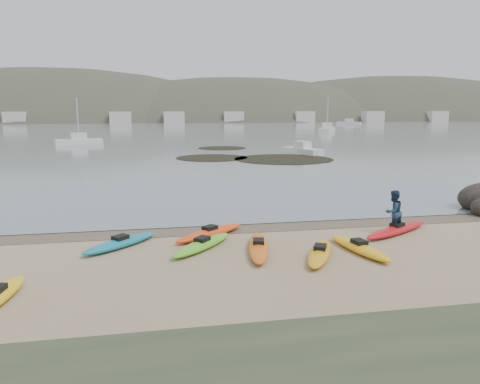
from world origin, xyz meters
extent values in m
plane|color=tan|center=(0.00, 0.00, 0.00)|extent=(600.00, 600.00, 0.00)
plane|color=brown|center=(0.00, -0.30, 0.00)|extent=(60.00, 60.00, 0.00)
plane|color=slate|center=(0.00, 300.00, 0.01)|extent=(1200.00, 1200.00, 0.00)
ellipsoid|color=#FA4715|center=(-1.55, -1.65, 0.17)|extent=(3.29, 2.81, 0.34)
ellipsoid|color=#63CC28|center=(-2.03, -3.25, 0.17)|extent=(2.81, 3.13, 0.34)
ellipsoid|color=red|center=(6.13, -2.58, 0.17)|extent=(4.01, 2.73, 0.34)
ellipsoid|color=orange|center=(-0.07, -3.93, 0.17)|extent=(1.48, 3.92, 0.34)
ellipsoid|color=teal|center=(-5.01, -2.46, 0.17)|extent=(2.93, 2.91, 0.34)
ellipsoid|color=yellow|center=(3.49, -4.67, 0.17)|extent=(1.33, 3.54, 0.34)
ellipsoid|color=#EBA513|center=(1.88, -5.02, 0.17)|extent=(2.15, 3.29, 0.34)
imported|color=navy|center=(5.98, -2.48, 0.90)|extent=(1.07, 0.96, 1.81)
cylinder|color=black|center=(2.39, 28.27, 0.03)|extent=(7.47, 7.47, 0.04)
cylinder|color=black|center=(9.35, 25.68, 0.03)|extent=(10.07, 10.07, 0.04)
cylinder|color=black|center=(5.21, 39.95, 0.03)|extent=(6.25, 6.25, 0.04)
cube|color=silver|center=(-13.82, 49.66, 0.45)|extent=(6.64, 3.66, 0.90)
cube|color=silver|center=(12.93, 30.60, 0.39)|extent=(3.54, 5.72, 0.78)
cube|color=silver|center=(33.85, 77.06, 0.54)|extent=(5.96, 7.68, 1.08)
cube|color=silver|center=(57.15, 118.66, 0.52)|extent=(7.30, 5.75, 1.03)
ellipsoid|color=#384235|center=(-45.00, 195.00, -18.00)|extent=(220.00, 120.00, 80.00)
ellipsoid|color=#384235|center=(35.00, 190.00, -15.30)|extent=(200.00, 110.00, 68.00)
ellipsoid|color=#384235|center=(120.00, 200.00, -17.10)|extent=(230.00, 130.00, 76.00)
cube|color=beige|center=(-42.00, 145.00, 2.00)|extent=(7.00, 5.00, 4.00)
cube|color=beige|center=(-18.00, 145.00, 2.00)|extent=(7.00, 5.00, 4.00)
cube|color=beige|center=(6.00, 145.00, 2.00)|extent=(7.00, 5.00, 4.00)
cube|color=beige|center=(30.00, 145.00, 2.00)|extent=(7.00, 5.00, 4.00)
cube|color=beige|center=(54.00, 145.00, 2.00)|extent=(7.00, 5.00, 4.00)
cube|color=beige|center=(78.00, 145.00, 2.00)|extent=(7.00, 5.00, 4.00)
cube|color=beige|center=(102.00, 145.00, 2.00)|extent=(7.00, 5.00, 4.00)
camera|label=1|loc=(-3.76, -19.81, 5.12)|focal=35.00mm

